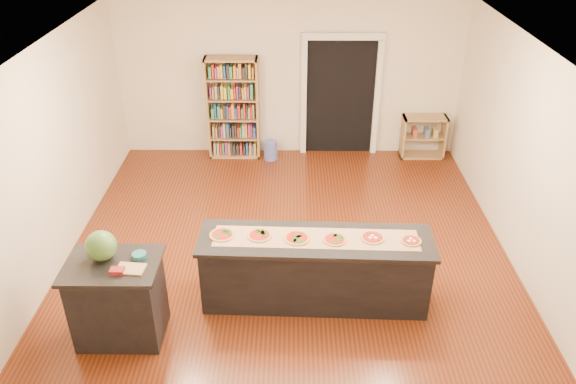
{
  "coord_description": "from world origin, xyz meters",
  "views": [
    {
      "loc": [
        0.05,
        -6.0,
        4.58
      ],
      "look_at": [
        0.0,
        0.2,
        1.0
      ],
      "focal_mm": 35.0,
      "sensor_mm": 36.0,
      "label": 1
    }
  ],
  "objects_px": {
    "low_shelf": "(423,137)",
    "watermelon": "(101,246)",
    "waste_bin": "(270,150)",
    "kitchen_island": "(315,270)",
    "bookshelf": "(233,109)",
    "side_counter": "(118,299)"
  },
  "relations": [
    {
      "from": "waste_bin",
      "to": "watermelon",
      "type": "xyz_separation_m",
      "value": [
        -1.61,
        -4.35,
        0.98
      ]
    },
    {
      "from": "bookshelf",
      "to": "side_counter",
      "type": "bearing_deg",
      "value": -100.46
    },
    {
      "from": "low_shelf",
      "to": "waste_bin",
      "type": "relative_size",
      "value": 2.22
    },
    {
      "from": "side_counter",
      "to": "bookshelf",
      "type": "xyz_separation_m",
      "value": [
        0.85,
        4.59,
        0.41
      ]
    },
    {
      "from": "watermelon",
      "to": "waste_bin",
      "type": "bearing_deg",
      "value": 69.72
    },
    {
      "from": "low_shelf",
      "to": "waste_bin",
      "type": "bearing_deg",
      "value": -177.01
    },
    {
      "from": "bookshelf",
      "to": "waste_bin",
      "type": "relative_size",
      "value": 5.22
    },
    {
      "from": "side_counter",
      "to": "waste_bin",
      "type": "height_order",
      "value": "side_counter"
    },
    {
      "from": "bookshelf",
      "to": "low_shelf",
      "type": "bearing_deg",
      "value": -0.07
    },
    {
      "from": "waste_bin",
      "to": "watermelon",
      "type": "relative_size",
      "value": 1.07
    },
    {
      "from": "watermelon",
      "to": "side_counter",
      "type": "bearing_deg",
      "value": -38.95
    },
    {
      "from": "bookshelf",
      "to": "low_shelf",
      "type": "xyz_separation_m",
      "value": [
        3.41,
        -0.0,
        -0.52
      ]
    },
    {
      "from": "watermelon",
      "to": "kitchen_island",
      "type": "bearing_deg",
      "value": 12.8
    },
    {
      "from": "low_shelf",
      "to": "watermelon",
      "type": "xyz_separation_m",
      "value": [
        -4.37,
        -4.5,
        0.76
      ]
    },
    {
      "from": "side_counter",
      "to": "watermelon",
      "type": "relative_size",
      "value": 3.04
    },
    {
      "from": "waste_bin",
      "to": "watermelon",
      "type": "height_order",
      "value": "watermelon"
    },
    {
      "from": "kitchen_island",
      "to": "waste_bin",
      "type": "bearing_deg",
      "value": 101.86
    },
    {
      "from": "bookshelf",
      "to": "low_shelf",
      "type": "height_order",
      "value": "bookshelf"
    },
    {
      "from": "kitchen_island",
      "to": "bookshelf",
      "type": "relative_size",
      "value": 1.49
    },
    {
      "from": "low_shelf",
      "to": "watermelon",
      "type": "height_order",
      "value": "watermelon"
    },
    {
      "from": "kitchen_island",
      "to": "low_shelf",
      "type": "xyz_separation_m",
      "value": [
        2.09,
        3.98,
        -0.06
      ]
    },
    {
      "from": "side_counter",
      "to": "waste_bin",
      "type": "relative_size",
      "value": 2.85
    }
  ]
}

